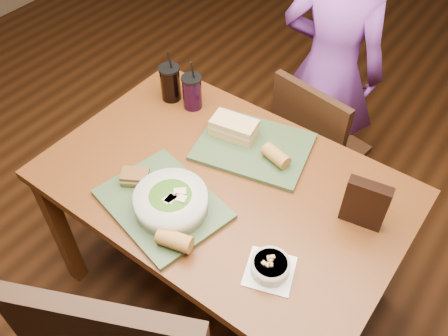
{
  "coord_description": "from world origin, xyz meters",
  "views": [
    {
      "loc": [
        0.68,
        -0.92,
        2.04
      ],
      "look_at": [
        0.0,
        0.0,
        0.82
      ],
      "focal_mm": 38.0,
      "sensor_mm": 36.0,
      "label": 1
    }
  ],
  "objects_px": {
    "baguette_far": "(276,156)",
    "cup_cola": "(170,83)",
    "diner": "(330,70)",
    "baguette_near": "(174,240)",
    "dining_table": "(224,197)",
    "tray_near": "(163,204)",
    "tray_far": "(253,147)",
    "sandwich_near": "(135,177)",
    "soup_bowl": "(270,267)",
    "cup_berry": "(192,92)",
    "salad_bowl": "(171,201)",
    "chip_bag": "(365,204)",
    "sandwich_far": "(234,128)",
    "chair_far": "(312,147)"
  },
  "relations": [
    {
      "from": "diner",
      "to": "sandwich_far",
      "type": "xyz_separation_m",
      "value": [
        -0.07,
        -0.7,
        0.1
      ]
    },
    {
      "from": "dining_table",
      "to": "sandwich_near",
      "type": "distance_m",
      "value": 0.34
    },
    {
      "from": "diner",
      "to": "tray_near",
      "type": "distance_m",
      "value": 1.13
    },
    {
      "from": "cup_cola",
      "to": "chip_bag",
      "type": "bearing_deg",
      "value": -7.48
    },
    {
      "from": "diner",
      "to": "cup_berry",
      "type": "xyz_separation_m",
      "value": [
        -0.32,
        -0.64,
        0.12
      ]
    },
    {
      "from": "cup_cola",
      "to": "cup_berry",
      "type": "xyz_separation_m",
      "value": [
        0.11,
        0.01,
        -0.0
      ]
    },
    {
      "from": "diner",
      "to": "cup_berry",
      "type": "relative_size",
      "value": 6.12
    },
    {
      "from": "sandwich_near",
      "to": "baguette_near",
      "type": "relative_size",
      "value": 1.02
    },
    {
      "from": "tray_far",
      "to": "cup_berry",
      "type": "bearing_deg",
      "value": 170.37
    },
    {
      "from": "tray_near",
      "to": "tray_far",
      "type": "bearing_deg",
      "value": 77.47
    },
    {
      "from": "tray_near",
      "to": "baguette_far",
      "type": "xyz_separation_m",
      "value": [
        0.21,
        0.4,
        0.04
      ]
    },
    {
      "from": "diner",
      "to": "chip_bag",
      "type": "relative_size",
      "value": 7.66
    },
    {
      "from": "baguette_far",
      "to": "dining_table",
      "type": "bearing_deg",
      "value": -119.73
    },
    {
      "from": "chair_far",
      "to": "baguette_far",
      "type": "height_order",
      "value": "chair_far"
    },
    {
      "from": "dining_table",
      "to": "cup_cola",
      "type": "relative_size",
      "value": 5.38
    },
    {
      "from": "sandwich_far",
      "to": "chip_bag",
      "type": "relative_size",
      "value": 1.04
    },
    {
      "from": "baguette_near",
      "to": "sandwich_near",
      "type": "bearing_deg",
      "value": 156.87
    },
    {
      "from": "baguette_near",
      "to": "chair_far",
      "type": "bearing_deg",
      "value": 88.99
    },
    {
      "from": "tray_far",
      "to": "cup_berry",
      "type": "relative_size",
      "value": 1.83
    },
    {
      "from": "soup_bowl",
      "to": "cup_cola",
      "type": "distance_m",
      "value": 0.93
    },
    {
      "from": "diner",
      "to": "baguette_near",
      "type": "xyz_separation_m",
      "value": [
        0.09,
        -1.23,
        0.09
      ]
    },
    {
      "from": "diner",
      "to": "salad_bowl",
      "type": "bearing_deg",
      "value": 79.71
    },
    {
      "from": "sandwich_far",
      "to": "baguette_far",
      "type": "xyz_separation_m",
      "value": [
        0.21,
        -0.03,
        -0.01
      ]
    },
    {
      "from": "salad_bowl",
      "to": "diner",
      "type": "bearing_deg",
      "value": 89.06
    },
    {
      "from": "cup_berry",
      "to": "baguette_near",
      "type": "bearing_deg",
      "value": -55.42
    },
    {
      "from": "tray_near",
      "to": "baguette_near",
      "type": "xyz_separation_m",
      "value": [
        0.15,
        -0.11,
        0.04
      ]
    },
    {
      "from": "salad_bowl",
      "to": "baguette_far",
      "type": "bearing_deg",
      "value": 67.97
    },
    {
      "from": "soup_bowl",
      "to": "cup_berry",
      "type": "relative_size",
      "value": 0.82
    },
    {
      "from": "diner",
      "to": "baguette_near",
      "type": "distance_m",
      "value": 1.24
    },
    {
      "from": "tray_near",
      "to": "cup_cola",
      "type": "relative_size",
      "value": 1.74
    },
    {
      "from": "dining_table",
      "to": "baguette_far",
      "type": "bearing_deg",
      "value": 60.27
    },
    {
      "from": "tray_near",
      "to": "cup_berry",
      "type": "xyz_separation_m",
      "value": [
        -0.26,
        0.48,
        0.07
      ]
    },
    {
      "from": "cup_cola",
      "to": "sandwich_near",
      "type": "bearing_deg",
      "value": -63.56
    },
    {
      "from": "baguette_far",
      "to": "cup_cola",
      "type": "relative_size",
      "value": 0.45
    },
    {
      "from": "diner",
      "to": "cup_berry",
      "type": "distance_m",
      "value": 0.73
    },
    {
      "from": "diner",
      "to": "tray_far",
      "type": "height_order",
      "value": "diner"
    },
    {
      "from": "soup_bowl",
      "to": "sandwich_near",
      "type": "distance_m",
      "value": 0.58
    },
    {
      "from": "cup_berry",
      "to": "tray_far",
      "type": "bearing_deg",
      "value": -9.63
    },
    {
      "from": "salad_bowl",
      "to": "soup_bowl",
      "type": "xyz_separation_m",
      "value": [
        0.39,
        0.0,
        -0.03
      ]
    },
    {
      "from": "dining_table",
      "to": "cup_cola",
      "type": "distance_m",
      "value": 0.56
    },
    {
      "from": "tray_near",
      "to": "cup_berry",
      "type": "relative_size",
      "value": 1.83
    },
    {
      "from": "chair_far",
      "to": "cup_cola",
      "type": "xyz_separation_m",
      "value": [
        -0.53,
        -0.35,
        0.35
      ]
    },
    {
      "from": "diner",
      "to": "sandwich_near",
      "type": "bearing_deg",
      "value": 70.26
    },
    {
      "from": "sandwich_far",
      "to": "baguette_far",
      "type": "distance_m",
      "value": 0.21
    },
    {
      "from": "dining_table",
      "to": "sandwich_near",
      "type": "relative_size",
      "value": 11.22
    },
    {
      "from": "salad_bowl",
      "to": "soup_bowl",
      "type": "relative_size",
      "value": 1.32
    },
    {
      "from": "cup_berry",
      "to": "sandwich_near",
      "type": "bearing_deg",
      "value": -75.94
    },
    {
      "from": "sandwich_near",
      "to": "cup_cola",
      "type": "height_order",
      "value": "cup_cola"
    },
    {
      "from": "dining_table",
      "to": "cup_berry",
      "type": "distance_m",
      "value": 0.48
    },
    {
      "from": "baguette_far",
      "to": "cup_berry",
      "type": "bearing_deg",
      "value": 170.08
    }
  ]
}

